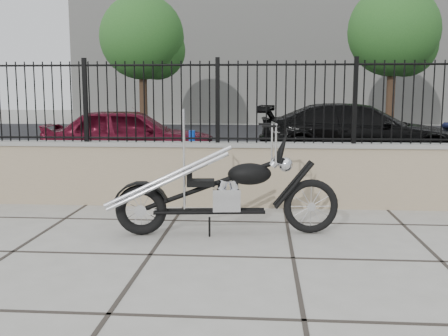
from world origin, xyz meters
TOP-DOWN VIEW (x-y plane):
  - ground_plane at (0.00, 0.00)m, footprint 90.00×90.00m
  - parking_lot at (0.00, 12.50)m, footprint 30.00×30.00m
  - retaining_wall at (0.00, 2.50)m, footprint 14.00×0.36m
  - iron_fence at (0.00, 2.50)m, footprint 14.00×0.08m
  - background_building at (0.00, 26.50)m, footprint 22.00×6.00m
  - chopper_motorcycle at (-0.81, 0.87)m, footprint 2.59×0.72m
  - car_red at (-3.43, 6.78)m, footprint 4.18×2.12m
  - car_black at (2.03, 7.86)m, footprint 5.10×2.41m
  - bollard_a at (-1.67, 4.56)m, footprint 0.12×0.12m
  - tree_left at (-5.37, 16.61)m, footprint 3.49×3.49m
  - tree_right at (4.87, 16.84)m, footprint 3.66×3.66m

SIDE VIEW (x-z plane):
  - ground_plane at x=0.00m, z-range 0.00..0.00m
  - parking_lot at x=0.00m, z-range 0.00..0.00m
  - retaining_wall at x=0.00m, z-range 0.00..0.96m
  - bollard_a at x=-1.67m, z-range 0.00..0.99m
  - car_red at x=-3.43m, z-range 0.00..1.36m
  - car_black at x=2.03m, z-range 0.00..1.44m
  - chopper_motorcycle at x=-0.81m, z-range 0.00..1.53m
  - iron_fence at x=0.00m, z-range 0.96..2.16m
  - background_building at x=0.00m, z-range 0.00..8.00m
  - tree_left at x=-5.37m, z-range 1.18..7.07m
  - tree_right at x=4.87m, z-range 1.24..7.41m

